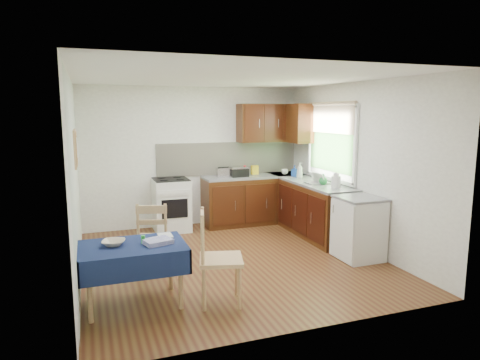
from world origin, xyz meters
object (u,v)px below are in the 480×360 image
object	(u,v)px
sandwich_press	(239,172)
kettle	(336,181)
toaster	(223,172)
dish_rack	(318,182)
dining_table	(133,254)
chair_near	(216,255)
chair_far	(154,236)

from	to	relation	value
sandwich_press	kettle	xyz separation A→B (m)	(1.02, -1.60, 0.02)
toaster	dish_rack	world-z (taller)	toaster
dining_table	chair_near	bearing A→B (deg)	2.02
dining_table	chair_near	xyz separation A→B (m)	(0.84, -0.26, -0.02)
dish_rack	sandwich_press	bearing A→B (deg)	126.41
chair_near	toaster	world-z (taller)	toaster
dish_rack	toaster	bearing A→B (deg)	132.98
chair_far	dish_rack	world-z (taller)	dish_rack
dining_table	kettle	distance (m)	3.41
sandwich_press	chair_far	bearing A→B (deg)	-154.62
toaster	dish_rack	xyz separation A→B (m)	(1.24, -1.19, -0.06)
chair_far	toaster	size ratio (longest dim) A/B	3.94
toaster	dish_rack	bearing A→B (deg)	-35.10
chair_far	sandwich_press	xyz separation A→B (m)	(1.82, 1.91, 0.49)
chair_far	sandwich_press	bearing A→B (deg)	-117.15
dish_rack	kettle	bearing A→B (deg)	-85.60
chair_near	kettle	xyz separation A→B (m)	(2.35, 1.39, 0.46)
chair_near	sandwich_press	bearing A→B (deg)	-9.01
toaster	chair_near	bearing A→B (deg)	-100.50
toaster	kettle	distance (m)	2.08
chair_near	kettle	size ratio (longest dim) A/B	4.28
dining_table	toaster	size ratio (longest dim) A/B	4.60
chair_near	kettle	bearing A→B (deg)	-44.51
chair_far	toaster	bearing A→B (deg)	-112.00
chair_near	sandwich_press	xyz separation A→B (m)	(1.32, 2.99, 0.45)
chair_far	kettle	bearing A→B (deg)	-157.25
chair_far	kettle	size ratio (longest dim) A/B	3.93
dining_table	chair_near	distance (m)	0.88
sandwich_press	kettle	size ratio (longest dim) A/B	1.30
chair_near	sandwich_press	size ratio (longest dim) A/B	3.30
sandwich_press	dish_rack	distance (m)	1.51
chair_near	dish_rack	world-z (taller)	dish_rack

